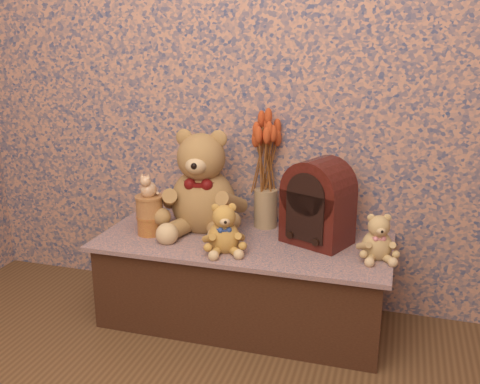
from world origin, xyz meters
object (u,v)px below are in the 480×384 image
object	(u,v)px
cat_figurine	(148,184)
cathedral_radio	(318,201)
teddy_small	(378,234)
ceramic_vase	(266,208)
biscuit_tin_lower	(150,225)
teddy_medium	(224,225)
teddy_large	(203,176)

from	to	relation	value
cat_figurine	cathedral_radio	bearing A→B (deg)	7.75
cathedral_radio	cat_figurine	size ratio (longest dim) A/B	3.29
teddy_small	cat_figurine	distance (m)	1.03
ceramic_vase	teddy_small	bearing A→B (deg)	-24.36
biscuit_tin_lower	cathedral_radio	bearing A→B (deg)	8.79
teddy_medium	teddy_small	world-z (taller)	teddy_medium
teddy_medium	ceramic_vase	world-z (taller)	teddy_medium
biscuit_tin_lower	cat_figurine	world-z (taller)	cat_figurine
teddy_large	ceramic_vase	xyz separation A→B (m)	(0.28, 0.11, -0.16)
teddy_small	biscuit_tin_lower	distance (m)	1.02
teddy_medium	ceramic_vase	size ratio (longest dim) A/B	1.25
teddy_small	cat_figurine	xyz separation A→B (m)	(-1.02, -0.01, 0.14)
teddy_small	cathedral_radio	xyz separation A→B (m)	(-0.26, 0.10, 0.09)
teddy_large	biscuit_tin_lower	distance (m)	0.33
teddy_small	teddy_medium	bearing A→B (deg)	173.35
teddy_large	ceramic_vase	size ratio (longest dim) A/B	2.79
cathedral_radio	teddy_large	bearing A→B (deg)	-158.82
ceramic_vase	cathedral_radio	bearing A→B (deg)	-26.95
teddy_medium	ceramic_vase	xyz separation A→B (m)	(0.10, 0.35, -0.02)
teddy_medium	cat_figurine	world-z (taller)	cat_figurine
teddy_large	teddy_medium	bearing A→B (deg)	-59.44
cathedral_radio	ceramic_vase	distance (m)	0.32
cathedral_radio	biscuit_tin_lower	distance (m)	0.78
teddy_small	ceramic_vase	distance (m)	0.59
ceramic_vase	teddy_medium	bearing A→B (deg)	-105.25
cathedral_radio	cat_figurine	bearing A→B (deg)	-147.41
teddy_large	cathedral_radio	xyz separation A→B (m)	(0.55, -0.02, -0.07)
cathedral_radio	biscuit_tin_lower	size ratio (longest dim) A/B	3.22
teddy_large	cathedral_radio	world-z (taller)	teddy_large
ceramic_vase	biscuit_tin_lower	size ratio (longest dim) A/B	1.55
teddy_large	cat_figurine	size ratio (longest dim) A/B	4.43
teddy_medium	teddy_small	distance (m)	0.64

